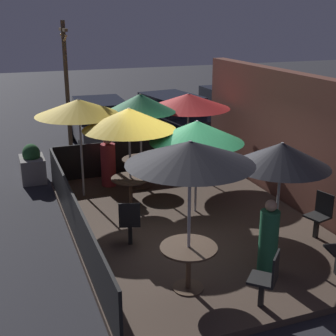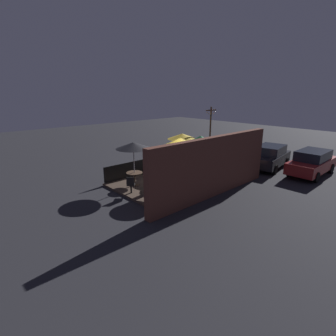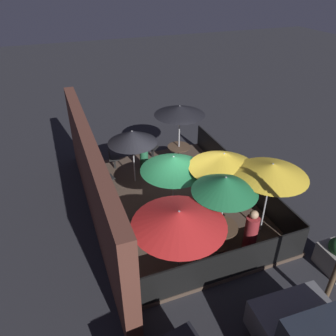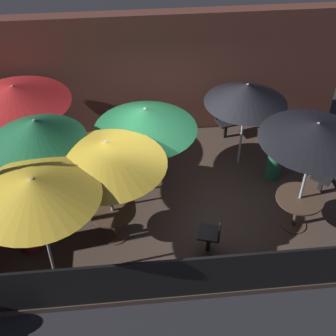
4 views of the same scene
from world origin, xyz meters
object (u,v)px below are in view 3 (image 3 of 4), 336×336
at_px(patio_umbrella_1, 224,161).
at_px(dining_table_2, 220,230).
at_px(dining_table_1, 219,201).
at_px(patio_umbrella_0, 180,110).
at_px(patio_chair_1, 106,177).
at_px(patron_1, 251,232).
at_px(patio_umbrella_4, 132,137).
at_px(dining_table_0, 179,150).
at_px(patio_umbrella_2, 225,184).
at_px(patio_chair_3, 113,157).
at_px(patron_0, 144,156).
at_px(patio_umbrella_3, 272,170).
at_px(planter_box, 336,256).
at_px(patio_chair_0, 151,146).
at_px(patio_chair_2, 209,171).
at_px(patio_umbrella_6, 179,218).
at_px(patio_umbrella_5, 174,163).

height_order(patio_umbrella_1, dining_table_2, patio_umbrella_1).
bearing_deg(dining_table_1, patio_umbrella_0, -1.15).
bearing_deg(patio_umbrella_0, patio_chair_1, 104.45).
distance_m(patio_chair_1, patron_1, 5.38).
bearing_deg(patio_umbrella_4, dining_table_0, -71.80).
relative_size(patio_umbrella_0, patio_umbrella_2, 1.04).
bearing_deg(patio_umbrella_4, patron_1, -154.64).
bearing_deg(dining_table_1, patio_chair_3, 32.12).
bearing_deg(patron_1, patron_0, 111.41).
height_order(patio_umbrella_3, planter_box, patio_umbrella_3).
bearing_deg(patio_chair_1, patio_chair_0, 22.44).
bearing_deg(dining_table_2, dining_table_1, -27.50).
xyz_separation_m(dining_table_1, patio_chair_2, (1.80, -0.54, -0.06)).
bearing_deg(patio_umbrella_2, patio_chair_0, 1.98).
distance_m(dining_table_1, planter_box, 3.53).
xyz_separation_m(patio_chair_0, patron_0, (-0.90, 0.58, 0.10)).
bearing_deg(patio_umbrella_2, patio_chair_1, 31.59).
height_order(patio_umbrella_1, patron_1, patio_umbrella_1).
bearing_deg(patio_umbrella_3, patio_chair_3, 33.81).
relative_size(patio_umbrella_0, patron_0, 1.87).
relative_size(patio_umbrella_1, patio_chair_0, 2.52).
height_order(dining_table_1, patio_chair_2, patio_chair_2).
bearing_deg(patio_chair_0, patio_umbrella_6, -57.93).
height_order(patio_umbrella_2, dining_table_1, patio_umbrella_2).
xyz_separation_m(patio_umbrella_6, patron_0, (5.35, -0.76, -1.40)).
bearing_deg(planter_box, patron_1, 52.31).
xyz_separation_m(patio_umbrella_3, patio_chair_0, (5.48, 1.71, -1.68)).
bearing_deg(planter_box, dining_table_0, 15.85).
bearing_deg(patio_chair_3, dining_table_2, -59.30).
height_order(patio_umbrella_3, patron_0, patio_umbrella_3).
height_order(patio_umbrella_0, patio_chair_1, patio_umbrella_0).
bearing_deg(patio_umbrella_1, patio_chair_1, 48.19).
relative_size(patio_umbrella_6, patio_chair_1, 2.49).
xyz_separation_m(dining_table_2, patron_1, (-0.37, -0.77, 0.01)).
bearing_deg(patio_chair_2, patio_chair_1, -87.93).
height_order(patio_chair_3, patron_0, patron_0).
bearing_deg(dining_table_1, patio_umbrella_4, 34.52).
relative_size(dining_table_0, planter_box, 0.88).
bearing_deg(patio_umbrella_6, patio_umbrella_3, -75.83).
bearing_deg(patio_umbrella_3, patio_umbrella_1, 39.64).
distance_m(patio_umbrella_1, dining_table_0, 3.84).
bearing_deg(patron_0, dining_table_2, -179.19).
bearing_deg(patio_umbrella_5, patio_chair_3, 20.67).
bearing_deg(dining_table_1, patio_umbrella_6, 130.40).
relative_size(patio_umbrella_4, patio_umbrella_6, 0.92).
bearing_deg(patron_0, patio_chair_2, -139.84).
relative_size(dining_table_0, dining_table_1, 1.04).
bearing_deg(patio_umbrella_4, patio_chair_3, 25.65).
xyz_separation_m(dining_table_2, patron_0, (4.73, 0.77, 0.01)).
xyz_separation_m(dining_table_1, planter_box, (-2.96, -1.92, -0.23)).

